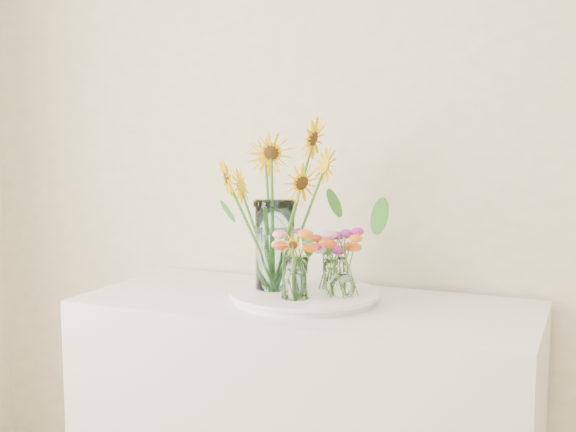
# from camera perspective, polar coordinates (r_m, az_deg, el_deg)

# --- Properties ---
(tray) EXTENTS (0.44, 0.44, 0.02)m
(tray) POSITION_cam_1_polar(r_m,az_deg,el_deg) (2.25, 1.30, -6.39)
(tray) COLOR white
(tray) RESTS_ON counter
(mason_jar) EXTENTS (0.16, 0.16, 0.29)m
(mason_jar) POSITION_cam_1_polar(r_m,az_deg,el_deg) (2.26, -1.04, -2.30)
(mason_jar) COLOR #BCEBF1
(mason_jar) RESTS_ON tray
(sunflower_bouquet) EXTENTS (0.80, 0.80, 0.54)m
(sunflower_bouquet) POSITION_cam_1_polar(r_m,az_deg,el_deg) (2.24, -1.05, 0.96)
(sunflower_bouquet) COLOR #FFBB05
(sunflower_bouquet) RESTS_ON tray
(small_vase_a) EXTENTS (0.10, 0.10, 0.13)m
(small_vase_a) POSITION_cam_1_polar(r_m,az_deg,el_deg) (2.13, 0.55, -4.96)
(small_vase_a) COLOR white
(small_vase_a) RESTS_ON tray
(wildflower_posy_a) EXTENTS (0.21, 0.21, 0.22)m
(wildflower_posy_a) POSITION_cam_1_polar(r_m,az_deg,el_deg) (2.12, 0.55, -3.77)
(wildflower_posy_a) COLOR orange
(wildflower_posy_a) RESTS_ON tray
(small_vase_b) EXTENTS (0.09, 0.09, 0.12)m
(small_vase_b) POSITION_cam_1_polar(r_m,az_deg,el_deg) (2.18, 4.30, -4.83)
(small_vase_b) COLOR white
(small_vase_b) RESTS_ON tray
(wildflower_posy_b) EXTENTS (0.20, 0.20, 0.21)m
(wildflower_posy_b) POSITION_cam_1_polar(r_m,az_deg,el_deg) (2.17, 4.31, -3.67)
(wildflower_posy_b) COLOR orange
(wildflower_posy_b) RESTS_ON tray
(small_vase_c) EXTENTS (0.07, 0.07, 0.10)m
(small_vase_c) POSITION_cam_1_polar(r_m,az_deg,el_deg) (2.27, 3.48, -4.64)
(small_vase_c) COLOR white
(small_vase_c) RESTS_ON tray
(wildflower_posy_c) EXTENTS (0.17, 0.17, 0.19)m
(wildflower_posy_c) POSITION_cam_1_polar(r_m,az_deg,el_deg) (2.27, 3.48, -3.53)
(wildflower_posy_c) COLOR orange
(wildflower_posy_c) RESTS_ON tray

